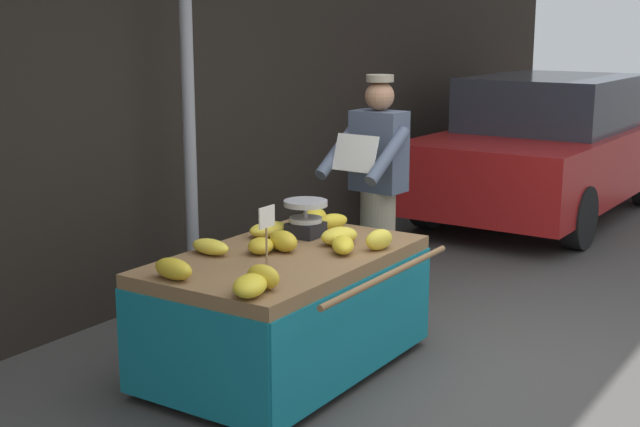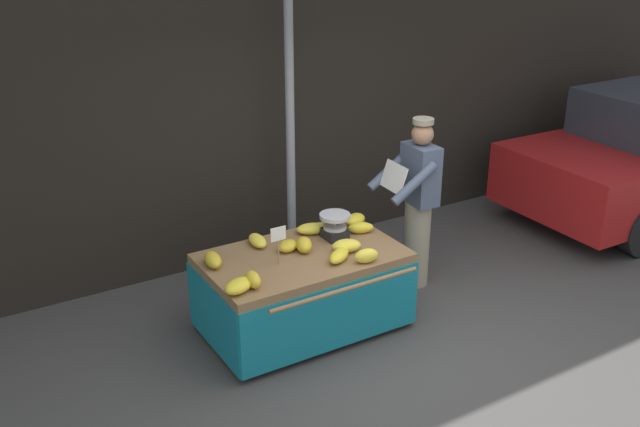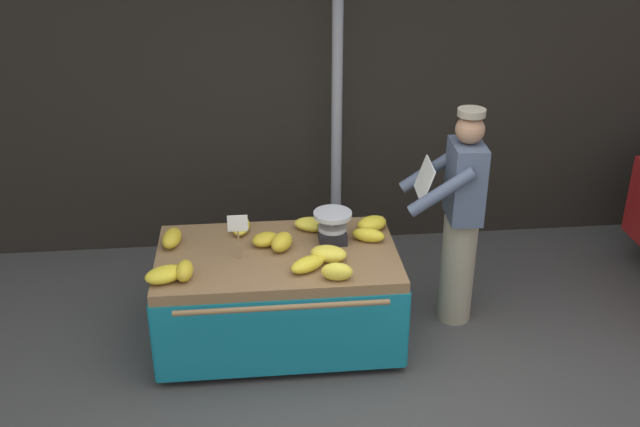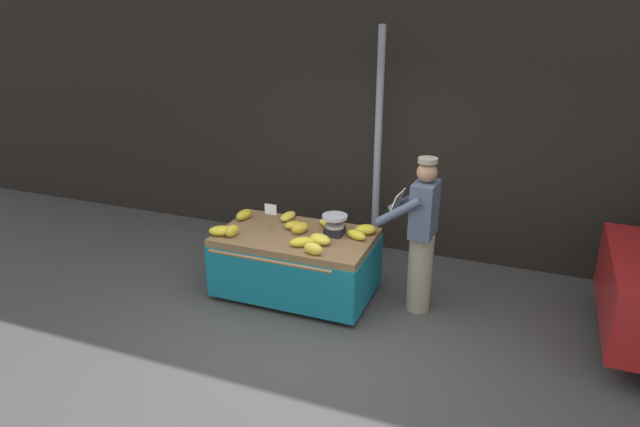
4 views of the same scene
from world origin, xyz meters
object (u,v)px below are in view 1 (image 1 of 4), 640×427
banana_bunch_0 (173,269)px  banana_bunch_10 (261,246)px  weighing_scale (306,218)px  banana_bunch_4 (210,247)px  parked_car (547,147)px  banana_bunch_9 (343,245)px  banana_bunch_6 (332,221)px  price_sign (267,223)px  street_pole (189,111)px  banana_bunch_2 (269,229)px  banana_bunch_5 (250,286)px  banana_bunch_3 (283,241)px  banana_bunch_8 (263,277)px  banana_bunch_11 (314,216)px  banana_bunch_7 (379,240)px  banana_bunch_1 (339,236)px  banana_cart (286,286)px  vendor_person (377,192)px

banana_bunch_0 → banana_bunch_10: bearing=-6.0°
weighing_scale → banana_bunch_4: bearing=161.5°
banana_bunch_4 → parked_car: size_ratio=0.07×
banana_bunch_4 → banana_bunch_9: banana_bunch_9 is taller
banana_bunch_4 → banana_bunch_6: 0.97m
price_sign → banana_bunch_9: price_sign is taller
street_pole → banana_bunch_6: size_ratio=12.02×
banana_bunch_10 → banana_bunch_6: bearing=-1.1°
banana_bunch_2 → parked_car: size_ratio=0.07×
banana_bunch_5 → banana_bunch_9: 0.96m
banana_bunch_2 → banana_bunch_10: same height
banana_bunch_3 → banana_bunch_5: size_ratio=0.83×
banana_bunch_3 → banana_bunch_8: 0.75m
banana_bunch_6 → banana_bunch_8: banana_bunch_8 is taller
price_sign → banana_bunch_11: size_ratio=1.40×
banana_bunch_3 → banana_bunch_9: size_ratio=0.83×
banana_bunch_2 → banana_bunch_6: 0.45m
banana_bunch_0 → banana_bunch_7: bearing=-28.3°
banana_bunch_6 → banana_bunch_9: (-0.48, -0.38, -0.00)m
banana_bunch_8 → banana_bunch_9: size_ratio=0.74×
banana_bunch_2 → banana_bunch_4: bearing=177.0°
banana_bunch_6 → banana_bunch_4: bearing=164.8°
parked_car → banana_bunch_9: bearing=-174.8°
banana_bunch_0 → parked_car: parked_car is taller
banana_bunch_2 → banana_bunch_5: 1.24m
banana_bunch_9 → banana_bunch_2: bearing=81.7°
banana_bunch_3 → banana_bunch_8: (-0.67, -0.35, 0.00)m
banana_bunch_1 → banana_bunch_11: 0.58m
banana_bunch_2 → parked_car: parked_car is taller
banana_bunch_1 → banana_bunch_4: bearing=139.8°
banana_cart → banana_bunch_9: size_ratio=6.40×
banana_bunch_4 → banana_bunch_8: bearing=-119.4°
banana_bunch_4 → street_pole: bearing=46.6°
banana_bunch_6 → parked_car: bearing=0.9°
street_pole → parked_car: bearing=-13.1°
banana_bunch_5 → parked_car: size_ratio=0.07×
banana_bunch_1 → banana_bunch_0: bearing=162.6°
banana_bunch_1 → banana_bunch_10: bearing=147.4°
banana_cart → banana_bunch_2: (0.29, 0.33, 0.25)m
banana_bunch_3 → banana_bunch_11: size_ratio=0.92×
street_pole → weighing_scale: bearing=-98.3°
banana_bunch_4 → banana_bunch_9: bearing=-54.5°
price_sign → banana_bunch_8: size_ratio=1.68×
weighing_scale → vendor_person: size_ratio=0.16×
banana_bunch_1 → banana_bunch_6: (0.32, 0.26, -0.00)m
banana_bunch_9 → banana_bunch_10: 0.49m
banana_bunch_7 → banana_bunch_9: bearing=142.0°
banana_bunch_6 → banana_bunch_11: banana_bunch_11 is taller
weighing_scale → banana_bunch_9: bearing=-117.7°
price_sign → banana_bunch_0: size_ratio=1.30×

